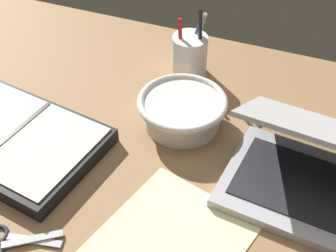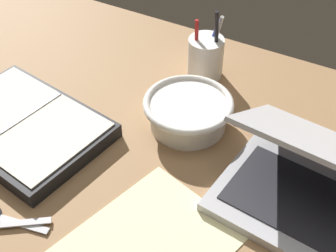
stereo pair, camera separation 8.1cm
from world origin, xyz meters
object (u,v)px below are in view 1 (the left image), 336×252
Objects in this scene: bowl at (182,110)px; planner at (15,140)px; scissors at (4,241)px; pen_cup at (190,54)px; laptop at (329,175)px.

planner is at bearing -146.89° from bowl.
scissors is at bearing -114.11° from bowl.
bowl is at bearing -75.20° from pen_cup.
laptop is 55.77cm from planner.
bowl is 39.27cm from scissors.
planner is (-22.09, -33.86, -3.09)cm from pen_cup.
scissors is at bearing -102.50° from pen_cup.
laptop reaches higher than planner.
laptop is 52.67cm from scissors.
laptop is 2.80× the size of scissors.
bowl reaches higher than planner.
pen_cup is 0.49× the size of planner.
bowl is 31.66cm from planner.
scissors is (-15.99, -35.73, -3.06)cm from bowl.
scissors is at bearing -51.74° from planner.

